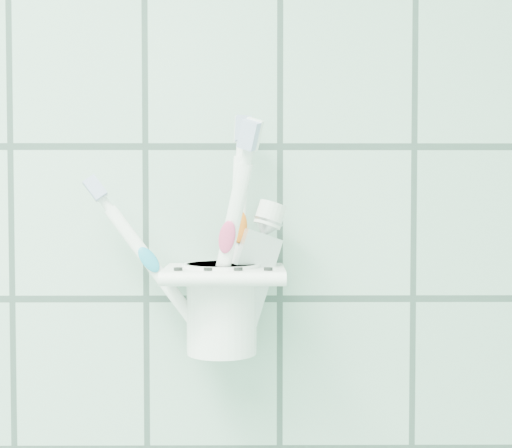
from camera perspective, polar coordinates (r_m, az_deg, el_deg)
holder_bracket at (r=0.69m, az=-2.53°, el=-4.13°), size 0.11×0.10×0.04m
cup at (r=0.70m, az=-2.75°, el=-6.43°), size 0.08×0.08×0.09m
toothbrush_pink at (r=0.68m, az=-3.60°, el=-1.39°), size 0.11×0.02×0.19m
toothbrush_blue at (r=0.69m, az=-1.82°, el=-0.39°), size 0.02×0.03×0.22m
toothbrush_orange at (r=0.69m, az=-4.01°, el=-0.29°), size 0.06×0.07×0.22m
toothpaste_tube at (r=0.68m, az=-2.16°, el=-2.89°), size 0.07×0.04×0.15m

